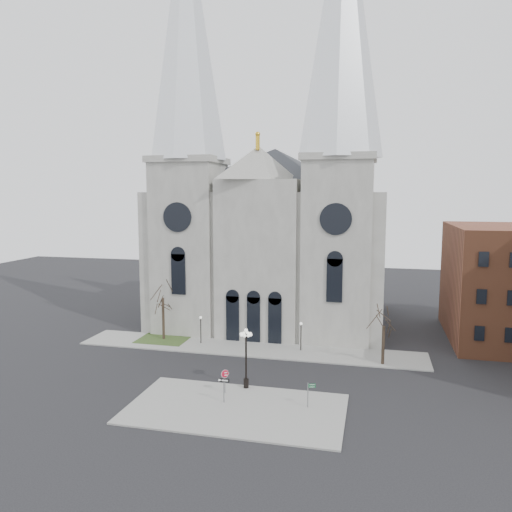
% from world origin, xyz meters
% --- Properties ---
extents(ground, '(160.00, 160.00, 0.00)m').
position_xyz_m(ground, '(0.00, 0.00, 0.00)').
color(ground, black).
rests_on(ground, ground).
extents(sidewalk_near, '(18.00, 10.00, 0.14)m').
position_xyz_m(sidewalk_near, '(3.00, -5.00, 0.07)').
color(sidewalk_near, gray).
rests_on(sidewalk_near, ground).
extents(sidewalk_far, '(40.00, 6.00, 0.14)m').
position_xyz_m(sidewalk_far, '(0.00, 11.00, 0.07)').
color(sidewalk_far, gray).
rests_on(sidewalk_far, ground).
extents(grass_patch, '(6.00, 5.00, 0.18)m').
position_xyz_m(grass_patch, '(-11.00, 12.00, 0.09)').
color(grass_patch, '#31471E').
rests_on(grass_patch, ground).
extents(cathedral, '(33.00, 26.66, 54.00)m').
position_xyz_m(cathedral, '(0.00, 22.86, 18.48)').
color(cathedral, gray).
rests_on(cathedral, ground).
extents(bg_building_brick, '(14.00, 18.00, 14.00)m').
position_xyz_m(bg_building_brick, '(30.00, 22.00, 7.00)').
color(bg_building_brick, brown).
rests_on(bg_building_brick, ground).
extents(tree_left, '(3.20, 3.20, 7.50)m').
position_xyz_m(tree_left, '(-11.00, 12.00, 5.58)').
color(tree_left, black).
rests_on(tree_left, ground).
extents(tree_right, '(3.20, 3.20, 6.00)m').
position_xyz_m(tree_right, '(15.00, 9.00, 4.47)').
color(tree_right, black).
rests_on(tree_right, ground).
extents(ped_lamp_left, '(0.32, 0.32, 3.26)m').
position_xyz_m(ped_lamp_left, '(-6.00, 11.50, 2.33)').
color(ped_lamp_left, black).
rests_on(ped_lamp_left, sidewalk_far).
extents(ped_lamp_right, '(0.32, 0.32, 3.26)m').
position_xyz_m(ped_lamp_right, '(6.00, 11.50, 2.33)').
color(ped_lamp_right, black).
rests_on(ped_lamp_right, sidewalk_far).
extents(stop_sign, '(0.73, 0.30, 2.16)m').
position_xyz_m(stop_sign, '(1.20, -2.16, 1.70)').
color(stop_sign, slate).
rests_on(stop_sign, sidewalk_near).
extents(globe_lamp, '(1.25, 1.25, 5.57)m').
position_xyz_m(globe_lamp, '(2.73, -0.57, 3.64)').
color(globe_lamp, black).
rests_on(globe_lamp, sidewalk_near).
extents(one_way_sign, '(0.98, 0.10, 2.24)m').
position_xyz_m(one_way_sign, '(1.73, -4.18, 1.65)').
color(one_way_sign, slate).
rests_on(one_way_sign, sidewalk_near).
extents(street_name_sign, '(0.66, 0.23, 2.11)m').
position_xyz_m(street_name_sign, '(8.88, -3.45, 1.40)').
color(street_name_sign, slate).
rests_on(street_name_sign, sidewalk_near).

